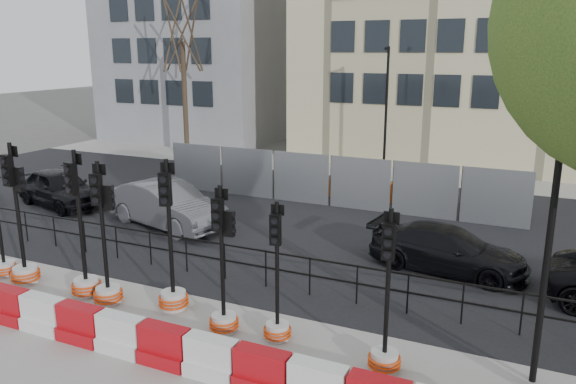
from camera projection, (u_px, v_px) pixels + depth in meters
The scene contains 22 objects.
ground at pixel (200, 298), 13.70m from camera, with size 120.00×120.00×0.00m, color #51514C.
sidewalk_near at pixel (116, 357), 11.06m from camera, with size 40.00×6.00×0.02m, color gray.
road at pixel (309, 220), 19.86m from camera, with size 40.00×14.00×0.03m, color black.
sidewalk_far at pixel (379, 171), 27.79m from camera, with size 40.00×4.00×0.02m, color gray.
building_grey at pixel (201, 31), 36.97m from camera, with size 11.00×9.06×14.00m.
kerb_railing at pixel (225, 255), 14.59m from camera, with size 18.00×0.04×1.00m.
heras_fencing at pixel (351, 186), 22.00m from camera, with size 14.33×1.72×2.00m.
lamp_post_far at pixel (386, 108), 25.90m from camera, with size 0.12×0.56×6.00m.
lamp_post_near at pixel (553, 213), 9.42m from camera, with size 0.12×0.56×6.00m.
tree_bare_far at pixel (182, 34), 30.14m from camera, with size 2.00×2.00×9.00m.
barrier_row at pixel (121, 336), 11.14m from camera, with size 15.70×0.50×0.80m.
traffic_signal_a at pixel (2, 253), 14.86m from camera, with size 0.62×0.62×3.17m.
traffic_signal_b at pixel (22, 251), 14.32m from camera, with size 0.73×0.73×3.68m.
traffic_signal_c at pixel (84, 267), 13.63m from camera, with size 0.72×0.72×3.64m.
traffic_signal_d at pixel (107, 271), 13.17m from camera, with size 0.68×0.68×3.47m.
traffic_signal_e at pixel (172, 280), 12.92m from camera, with size 0.70×0.70×3.56m.
traffic_signal_f at pixel (223, 299), 11.86m from camera, with size 0.64×0.64×3.24m.
traffic_signal_g at pixel (277, 313), 11.57m from camera, with size 0.59×0.59×2.99m.
traffic_signal_h at pixel (385, 339), 10.44m from camera, with size 0.63×0.63×3.18m.
car_a at pixel (60, 188), 21.49m from camera, with size 4.54×2.75×1.45m, color black.
car_b at pixel (167, 205), 19.01m from camera, with size 4.93×2.75×1.54m, color #56565C.
car_c at pixel (448, 250), 15.19m from camera, with size 4.45×2.31×1.23m, color black.
Camera 1 is at (7.21, -10.59, 5.90)m, focal length 35.00 mm.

